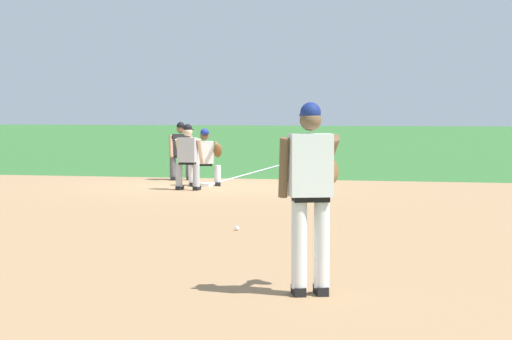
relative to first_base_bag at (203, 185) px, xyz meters
The scene contains 9 objects.
ground_plane 0.04m from the first_base_bag, ahead, with size 160.00×160.00×0.00m, color #336B2D.
infield_dirt_patch 6.73m from the first_base_bag, 159.68° to the right, with size 18.00×18.00×0.01m, color #A87F56.
foul_line_stripe 7.50m from the first_base_bag, ahead, with size 14.99×0.10×0.00m, color white.
first_base_bag is the anchor object (origin of this frame).
baseball 8.28m from the first_base_bag, 160.62° to the right, with size 0.07×0.07×0.07m, color white.
pitcher 13.45m from the first_base_bag, 159.61° to the right, with size 0.81×0.60×1.86m.
first_baseman 0.70m from the first_base_bag, ahead, with size 0.85×0.95×1.34m.
baserunner 1.26m from the first_base_bag, behind, with size 0.45×0.61×1.46m.
umpire 2.33m from the first_base_bag, 30.40° to the left, with size 0.58×0.67×1.46m.
Camera 1 is at (-21.97, -6.27, 1.80)m, focal length 70.00 mm.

